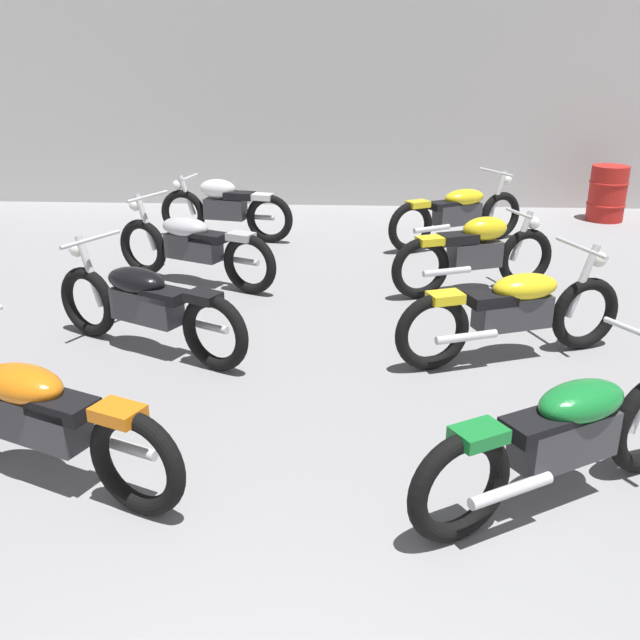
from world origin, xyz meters
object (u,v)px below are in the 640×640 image
motorcycle_left_row_1 (38,416)px  motorcycle_right_row_1 (566,435)px  motorcycle_left_row_2 (146,304)px  motorcycle_right_row_2 (514,310)px  motorcycle_right_row_4 (458,213)px  motorcycle_left_row_3 (193,245)px  motorcycle_right_row_3 (476,252)px  oil_drum (607,193)px  motorcycle_left_row_4 (225,207)px

motorcycle_left_row_1 → motorcycle_right_row_1: (3.18, -0.06, 0.00)m
motorcycle_left_row_1 → motorcycle_left_row_2: same height
motorcycle_right_row_2 → motorcycle_right_row_4: size_ratio=1.07×
motorcycle_left_row_3 → motorcycle_right_row_1: (3.11, -4.03, 0.00)m
motorcycle_right_row_2 → motorcycle_right_row_4: same height
motorcycle_right_row_2 → motorcycle_left_row_3: bearing=149.1°
motorcycle_right_row_3 → oil_drum: 4.44m
motorcycle_left_row_1 → motorcycle_left_row_3: size_ratio=1.01×
motorcycle_left_row_1 → motorcycle_left_row_2: (0.09, 2.02, 0.00)m
motorcycle_right_row_1 → oil_drum: (2.63, 7.50, -0.03)m
motorcycle_left_row_3 → motorcycle_right_row_4: same height
motorcycle_left_row_1 → motorcycle_left_row_3: bearing=88.9°
motorcycle_left_row_2 → motorcycle_right_row_2: (3.21, 0.02, 0.00)m
motorcycle_right_row_2 → motorcycle_left_row_1: bearing=-148.3°
motorcycle_left_row_3 → motorcycle_left_row_4: motorcycle_left_row_3 is taller
oil_drum → motorcycle_right_row_3: bearing=-125.4°
motorcycle_left_row_3 → motorcycle_left_row_4: (0.01, 2.00, 0.01)m
motorcycle_right_row_1 → motorcycle_right_row_3: motorcycle_right_row_1 is taller
motorcycle_right_row_3 → motorcycle_right_row_4: motorcycle_right_row_4 is taller
motorcycle_left_row_1 → motorcycle_left_row_2: 2.03m
motorcycle_right_row_3 → motorcycle_left_row_2: bearing=-150.2°
motorcycle_left_row_1 → motorcycle_left_row_3: same height
motorcycle_right_row_2 → motorcycle_left_row_4: bearing=129.3°
motorcycle_left_row_3 → motorcycle_left_row_4: bearing=89.8°
oil_drum → motorcycle_left_row_3: bearing=-148.8°
motorcycle_left_row_2 → motorcycle_right_row_1: bearing=-34.0°
motorcycle_left_row_1 → motorcycle_left_row_3: 3.97m
motorcycle_left_row_3 → motorcycle_right_row_4: 3.72m
motorcycle_left_row_1 → motorcycle_right_row_2: size_ratio=0.98×
motorcycle_right_row_3 → motorcycle_right_row_1: bearing=-90.9°
motorcycle_left_row_4 → motorcycle_right_row_2: bearing=-50.7°
motorcycle_right_row_1 → oil_drum: bearing=70.7°
motorcycle_left_row_4 → motorcycle_right_row_4: 3.23m
motorcycle_left_row_1 → motorcycle_right_row_3: motorcycle_left_row_1 is taller
motorcycle_left_row_4 → oil_drum: size_ratio=2.29×
motorcycle_left_row_3 → motorcycle_right_row_3: size_ratio=1.08×
motorcycle_right_row_1 → motorcycle_right_row_2: 2.10m
motorcycle_left_row_4 → motorcycle_left_row_1: bearing=-90.8°
motorcycle_right_row_1 → motorcycle_left_row_3: bearing=127.6°
motorcycle_right_row_1 → oil_drum: 7.95m
motorcycle_left_row_4 → oil_drum: 5.92m
motorcycle_left_row_4 → motorcycle_right_row_4: bearing=-2.7°
motorcycle_right_row_3 → motorcycle_left_row_3: bearing=177.4°
motorcycle_left_row_1 → motorcycle_right_row_2: same height
motorcycle_left_row_3 → motorcycle_right_row_1: 5.09m
motorcycle_left_row_4 → oil_drum: motorcycle_left_row_4 is taller
motorcycle_right_row_2 → oil_drum: size_ratio=2.44×
motorcycle_left_row_3 → motorcycle_right_row_1: size_ratio=1.05×
motorcycle_right_row_1 → motorcycle_right_row_2: bearing=86.8°
motorcycle_left_row_2 → motorcycle_right_row_4: size_ratio=1.02×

